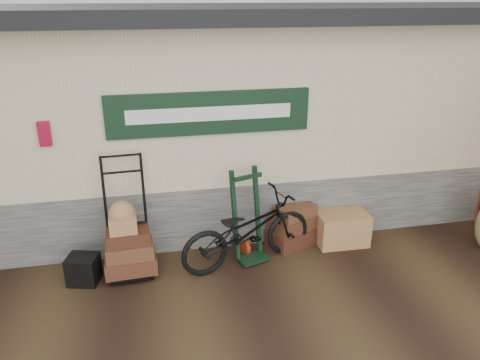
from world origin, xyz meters
name	(u,v)px	position (x,y,z in m)	size (l,w,h in m)	color
ground	(249,284)	(0.00, 0.00, 0.00)	(80.00, 80.00, 0.00)	black
station_building	(212,107)	(-0.01, 2.74, 1.61)	(14.40, 4.10, 3.20)	#4C4C47
porter_trolley	(126,215)	(-1.43, 0.66, 0.77)	(0.77, 0.58, 1.55)	black
green_barrow	(248,216)	(0.13, 0.63, 0.63)	(0.45, 0.38, 1.25)	black
suitcase_stack	(293,225)	(0.83, 0.85, 0.30)	(0.69, 0.43, 0.61)	#3C1F13
wicker_hamper	(342,228)	(1.53, 0.74, 0.23)	(0.71, 0.47, 0.47)	olive
black_trunk	(83,269)	(-2.00, 0.46, 0.18)	(0.36, 0.31, 0.36)	black
bicycle	(247,227)	(0.09, 0.48, 0.54)	(1.86, 0.65, 1.08)	black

